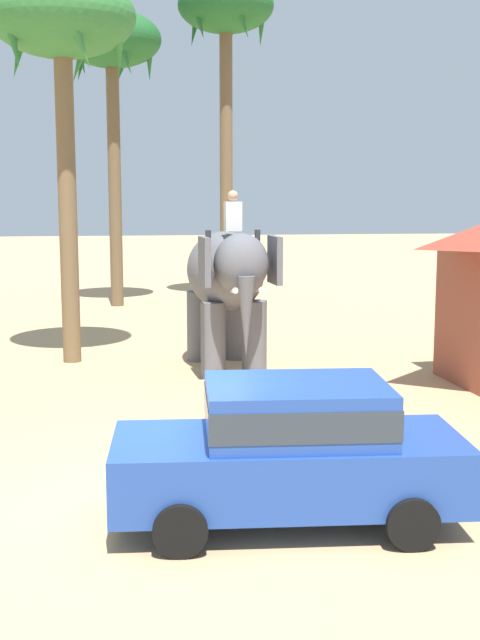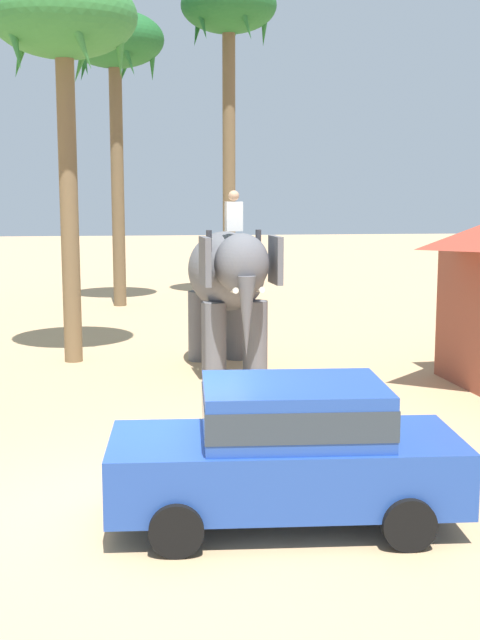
# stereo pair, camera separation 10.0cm
# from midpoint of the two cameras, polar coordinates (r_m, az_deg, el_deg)

# --- Properties ---
(ground_plane) EXTENTS (120.00, 120.00, 0.00)m
(ground_plane) POSITION_cam_midpoint_polar(r_m,az_deg,el_deg) (10.94, -5.98, -12.30)
(ground_plane) COLOR tan
(car_sedan_foreground) EXTENTS (4.18, 2.03, 1.70)m
(car_sedan_foreground) POSITION_cam_midpoint_polar(r_m,az_deg,el_deg) (10.09, 3.17, -8.53)
(car_sedan_foreground) COLOR #23479E
(car_sedan_foreground) RESTS_ON ground
(elephant_with_mahout) EXTENTS (1.91, 3.95, 3.88)m
(elephant_with_mahout) POSITION_cam_midpoint_polar(r_m,az_deg,el_deg) (18.23, -1.02, 2.75)
(elephant_with_mahout) COLOR slate
(elephant_with_mahout) RESTS_ON ground
(palm_tree_behind_elephant) EXTENTS (3.20, 3.20, 9.54)m
(palm_tree_behind_elephant) POSITION_cam_midpoint_polar(r_m,az_deg,el_deg) (28.91, -8.71, 17.47)
(palm_tree_behind_elephant) COLOR brown
(palm_tree_behind_elephant) RESTS_ON ground
(palm_tree_near_hut) EXTENTS (3.20, 3.20, 8.50)m
(palm_tree_near_hut) POSITION_cam_midpoint_polar(r_m,az_deg,el_deg) (19.74, -12.00, 18.61)
(palm_tree_near_hut) COLOR brown
(palm_tree_near_hut) RESTS_ON ground
(palm_tree_leaning_seaward) EXTENTS (3.20, 3.20, 10.82)m
(palm_tree_leaning_seaward) POSITION_cam_midpoint_polar(r_m,az_deg,el_deg) (29.98, -1.06, 19.49)
(palm_tree_leaning_seaward) COLOR brown
(palm_tree_leaning_seaward) RESTS_ON ground
(signboard_yellow) EXTENTS (1.00, 0.10, 2.40)m
(signboard_yellow) POSITION_cam_midpoint_polar(r_m,az_deg,el_deg) (18.65, 14.55, 1.66)
(signboard_yellow) COLOR #4C4C51
(signboard_yellow) RESTS_ON ground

